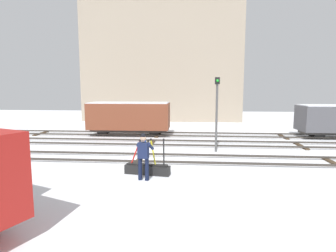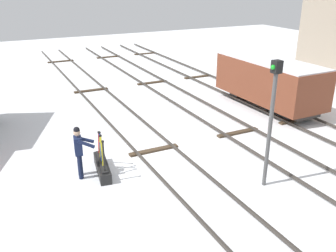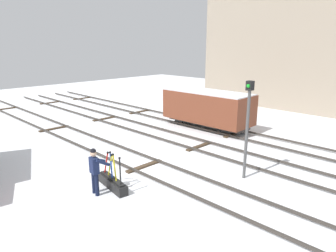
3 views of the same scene
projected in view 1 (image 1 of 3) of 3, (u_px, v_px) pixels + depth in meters
ground_plane at (140, 160)px, 13.38m from camera, size 60.00×60.00×0.00m
track_main_line at (140, 158)px, 13.37m from camera, size 44.00×1.94×0.18m
track_siding_near at (151, 143)px, 17.17m from camera, size 44.00×1.94×0.18m
track_siding_far at (158, 134)px, 20.40m from camera, size 44.00×1.94×0.18m
switch_lever_frame at (147, 168)px, 11.11m from camera, size 1.83×0.63×1.45m
rail_worker at (144, 154)px, 10.34m from camera, size 0.60×0.71×1.75m
signal_post at (217, 107)px, 14.84m from camera, size 0.24×0.32×3.94m
apartment_building at (163, 62)px, 30.97m from camera, size 16.89×5.75×12.54m
freight_car_back_track at (129, 116)px, 20.40m from camera, size 5.78×2.36×2.39m
perched_bird_roof_left at (199, 7)px, 32.30m from camera, size 0.27×0.26×0.13m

